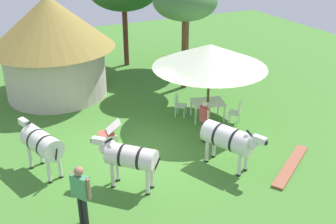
{
  "coord_description": "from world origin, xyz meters",
  "views": [
    {
      "loc": [
        -4.41,
        -11.17,
        7.12
      ],
      "look_at": [
        1.1,
        0.35,
        1.0
      ],
      "focal_mm": 42.65,
      "sensor_mm": 36.0,
      "label": 1
    }
  ],
  "objects_px": {
    "striped_lounge_chair": "(109,132)",
    "zebra_toward_hut": "(130,157)",
    "patio_dining_table": "(208,104)",
    "patio_chair_near_hut": "(179,104)",
    "zebra_by_umbrella": "(229,139)",
    "shade_umbrella": "(210,56)",
    "zebra_nearest_camera": "(41,143)",
    "acacia_tree_far_lawn": "(185,2)",
    "thatched_hut": "(52,42)",
    "standing_watcher": "(81,191)",
    "guest_beside_umbrella": "(205,118)",
    "patio_chair_east_end": "(237,111)"
  },
  "relations": [
    {
      "from": "striped_lounge_chair",
      "to": "zebra_toward_hut",
      "type": "xyz_separation_m",
      "value": [
        -0.33,
        -3.07,
        0.77
      ]
    },
    {
      "from": "patio_dining_table",
      "to": "patio_chair_near_hut",
      "type": "xyz_separation_m",
      "value": [
        -0.89,
        0.76,
        -0.13
      ]
    },
    {
      "from": "zebra_by_umbrella",
      "to": "shade_umbrella",
      "type": "bearing_deg",
      "value": -133.5
    },
    {
      "from": "zebra_nearest_camera",
      "to": "zebra_toward_hut",
      "type": "height_order",
      "value": "zebra_nearest_camera"
    },
    {
      "from": "zebra_nearest_camera",
      "to": "acacia_tree_far_lawn",
      "type": "distance_m",
      "value": 8.96
    },
    {
      "from": "shade_umbrella",
      "to": "zebra_nearest_camera",
      "type": "distance_m",
      "value": 6.77
    },
    {
      "from": "shade_umbrella",
      "to": "patio_chair_near_hut",
      "type": "relative_size",
      "value": 4.82
    },
    {
      "from": "thatched_hut",
      "to": "standing_watcher",
      "type": "distance_m",
      "value": 9.19
    },
    {
      "from": "guest_beside_umbrella",
      "to": "shade_umbrella",
      "type": "bearing_deg",
      "value": 148.55
    },
    {
      "from": "patio_dining_table",
      "to": "guest_beside_umbrella",
      "type": "relative_size",
      "value": 0.93
    },
    {
      "from": "standing_watcher",
      "to": "zebra_by_umbrella",
      "type": "relative_size",
      "value": 0.82
    },
    {
      "from": "patio_chair_near_hut",
      "to": "striped_lounge_chair",
      "type": "relative_size",
      "value": 1.05
    },
    {
      "from": "patio_chair_near_hut",
      "to": "acacia_tree_far_lawn",
      "type": "xyz_separation_m",
      "value": [
        1.59,
        2.62,
        3.46
      ]
    },
    {
      "from": "patio_dining_table",
      "to": "zebra_toward_hut",
      "type": "distance_m",
      "value": 5.27
    },
    {
      "from": "thatched_hut",
      "to": "acacia_tree_far_lawn",
      "type": "height_order",
      "value": "acacia_tree_far_lawn"
    },
    {
      "from": "patio_chair_east_end",
      "to": "patio_chair_near_hut",
      "type": "distance_m",
      "value": 2.33
    },
    {
      "from": "striped_lounge_chair",
      "to": "thatched_hut",
      "type": "bearing_deg",
      "value": 16.32
    },
    {
      "from": "patio_dining_table",
      "to": "striped_lounge_chair",
      "type": "distance_m",
      "value": 4.04
    },
    {
      "from": "zebra_by_umbrella",
      "to": "zebra_toward_hut",
      "type": "relative_size",
      "value": 1.27
    },
    {
      "from": "thatched_hut",
      "to": "shade_umbrella",
      "type": "bearing_deg",
      "value": -46.44
    },
    {
      "from": "standing_watcher",
      "to": "zebra_by_umbrella",
      "type": "distance_m",
      "value": 4.89
    },
    {
      "from": "shade_umbrella",
      "to": "guest_beside_umbrella",
      "type": "bearing_deg",
      "value": -124.45
    },
    {
      "from": "patio_chair_near_hut",
      "to": "zebra_nearest_camera",
      "type": "xyz_separation_m",
      "value": [
        -5.62,
        -1.8,
        0.53
      ]
    },
    {
      "from": "zebra_toward_hut",
      "to": "shade_umbrella",
      "type": "bearing_deg",
      "value": -11.72
    },
    {
      "from": "guest_beside_umbrella",
      "to": "zebra_nearest_camera",
      "type": "relative_size",
      "value": 0.77
    },
    {
      "from": "guest_beside_umbrella",
      "to": "zebra_by_umbrella",
      "type": "relative_size",
      "value": 0.74
    },
    {
      "from": "standing_watcher",
      "to": "patio_chair_east_end",
      "type": "bearing_deg",
      "value": 80.67
    },
    {
      "from": "guest_beside_umbrella",
      "to": "zebra_by_umbrella",
      "type": "bearing_deg",
      "value": -1.43
    },
    {
      "from": "shade_umbrella",
      "to": "acacia_tree_far_lawn",
      "type": "distance_m",
      "value": 3.71
    },
    {
      "from": "striped_lounge_chair",
      "to": "zebra_by_umbrella",
      "type": "height_order",
      "value": "zebra_by_umbrella"
    },
    {
      "from": "patio_chair_near_hut",
      "to": "striped_lounge_chair",
      "type": "height_order",
      "value": "patio_chair_near_hut"
    },
    {
      "from": "acacia_tree_far_lawn",
      "to": "zebra_nearest_camera",
      "type": "bearing_deg",
      "value": -148.48
    },
    {
      "from": "patio_dining_table",
      "to": "zebra_nearest_camera",
      "type": "xyz_separation_m",
      "value": [
        -6.51,
        -1.05,
        0.4
      ]
    },
    {
      "from": "thatched_hut",
      "to": "patio_dining_table",
      "type": "xyz_separation_m",
      "value": [
        4.82,
        -5.07,
        -1.77
      ]
    },
    {
      "from": "thatched_hut",
      "to": "zebra_toward_hut",
      "type": "bearing_deg",
      "value": -86.67
    },
    {
      "from": "thatched_hut",
      "to": "standing_watcher",
      "type": "xyz_separation_m",
      "value": [
        -1.2,
        -9.01,
        -1.37
      ]
    },
    {
      "from": "thatched_hut",
      "to": "striped_lounge_chair",
      "type": "height_order",
      "value": "thatched_hut"
    },
    {
      "from": "patio_chair_near_hut",
      "to": "zebra_by_umbrella",
      "type": "xyz_separation_m",
      "value": [
        -0.3,
        -4.01,
        0.5
      ]
    },
    {
      "from": "standing_watcher",
      "to": "zebra_nearest_camera",
      "type": "xyz_separation_m",
      "value": [
        -0.48,
        2.89,
        -0.01
      ]
    },
    {
      "from": "patio_chair_near_hut",
      "to": "guest_beside_umbrella",
      "type": "xyz_separation_m",
      "value": [
        -0.16,
        -2.28,
        0.43
      ]
    },
    {
      "from": "acacia_tree_far_lawn",
      "to": "zebra_by_umbrella",
      "type": "bearing_deg",
      "value": -105.9
    },
    {
      "from": "guest_beside_umbrella",
      "to": "acacia_tree_far_lawn",
      "type": "bearing_deg",
      "value": 163.31
    },
    {
      "from": "patio_chair_near_hut",
      "to": "patio_dining_table",
      "type": "bearing_deg",
      "value": 90.0
    },
    {
      "from": "zebra_by_umbrella",
      "to": "acacia_tree_far_lawn",
      "type": "relative_size",
      "value": 0.44
    },
    {
      "from": "striped_lounge_chair",
      "to": "zebra_by_umbrella",
      "type": "xyz_separation_m",
      "value": [
        2.84,
        -3.39,
        0.76
      ]
    },
    {
      "from": "standing_watcher",
      "to": "striped_lounge_chair",
      "type": "distance_m",
      "value": 4.6
    },
    {
      "from": "thatched_hut",
      "to": "guest_beside_umbrella",
      "type": "xyz_separation_m",
      "value": [
        3.77,
        -6.6,
        -1.48
      ]
    },
    {
      "from": "shade_umbrella",
      "to": "striped_lounge_chair",
      "type": "xyz_separation_m",
      "value": [
        -4.02,
        0.13,
        -2.36
      ]
    },
    {
      "from": "thatched_hut",
      "to": "shade_umbrella",
      "type": "xyz_separation_m",
      "value": [
        4.82,
        -5.07,
        0.18
      ]
    },
    {
      "from": "guest_beside_umbrella",
      "to": "acacia_tree_far_lawn",
      "type": "distance_m",
      "value": 6.03
    }
  ]
}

